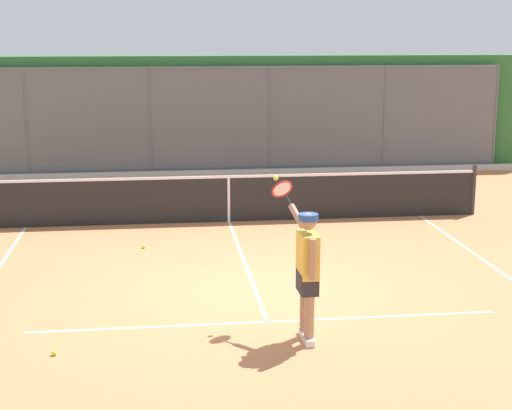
{
  "coord_description": "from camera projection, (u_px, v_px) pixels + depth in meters",
  "views": [
    {
      "loc": [
        1.37,
        11.28,
        3.8
      ],
      "look_at": [
        -0.16,
        -1.1,
        1.05
      ],
      "focal_mm": 55.05,
      "sensor_mm": 36.0,
      "label": 1
    }
  ],
  "objects": [
    {
      "name": "court_line_markings",
      "position": [
        270.0,
        329.0,
        10.27
      ],
      "size": [
        8.19,
        10.51,
        0.01
      ],
      "color": "white",
      "rests_on": "ground"
    },
    {
      "name": "tennis_player",
      "position": [
        307.0,
        267.0,
        9.71
      ],
      "size": [
        0.49,
        1.38,
        1.94
      ],
      "rotation": [
        0.0,
        0.0,
        -1.55
      ],
      "color": "silver",
      "rests_on": "ground"
    },
    {
      "name": "tennis_ball_near_baseline",
      "position": [
        144.0,
        246.0,
        14.11
      ],
      "size": [
        0.07,
        0.07,
        0.07
      ],
      "primitive_type": "sphere",
      "color": "#CCDB33",
      "rests_on": "ground"
    },
    {
      "name": "tennis_ball_by_sideline",
      "position": [
        54.0,
        353.0,
        9.42
      ],
      "size": [
        0.07,
        0.07,
        0.07
      ],
      "primitive_type": "sphere",
      "color": "#CCDB33",
      "rests_on": "ground"
    },
    {
      "name": "ground_plane",
      "position": [
        254.0,
        288.0,
        11.91
      ],
      "size": [
        60.0,
        60.0,
        0.0
      ],
      "primitive_type": "plane",
      "color": "#C67A4C"
    },
    {
      "name": "fence_backdrop",
      "position": [
        209.0,
        114.0,
        21.7
      ],
      "size": [
        19.08,
        1.37,
        3.18
      ],
      "color": "#565B60",
      "rests_on": "ground"
    },
    {
      "name": "tennis_net",
      "position": [
        229.0,
        198.0,
        16.01
      ],
      "size": [
        10.52,
        0.09,
        1.07
      ],
      "color": "#2D2D2D",
      "rests_on": "ground"
    }
  ]
}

